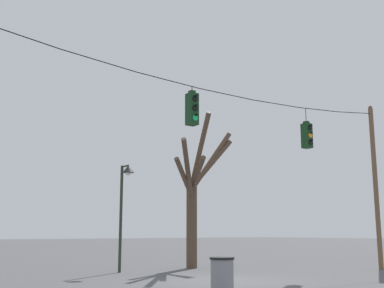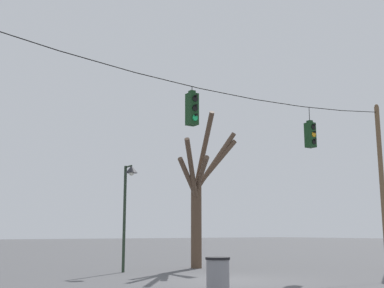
% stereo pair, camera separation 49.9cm
% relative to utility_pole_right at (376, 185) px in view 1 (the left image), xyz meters
% --- Properties ---
extents(ground_plane, '(200.00, 200.00, 0.00)m').
position_rel_utility_pole_right_xyz_m(ground_plane, '(-8.67, 0.21, -3.69)').
color(ground_plane, '#4C4C4F').
extents(utility_pole_right, '(0.21, 0.21, 7.39)m').
position_rel_utility_pole_right_xyz_m(utility_pole_right, '(0.00, 0.00, 0.00)').
color(utility_pole_right, brown).
rests_on(utility_pole_right, ground_plane).
extents(span_wire, '(17.34, 0.03, 0.59)m').
position_rel_utility_pole_right_xyz_m(span_wire, '(-8.67, 0.00, 2.96)').
color(span_wire, black).
extents(traffic_light_over_intersection, '(0.34, 0.58, 1.34)m').
position_rel_utility_pole_right_xyz_m(traffic_light_over_intersection, '(-10.24, 0.00, 2.00)').
color(traffic_light_over_intersection, '#143819').
extents(traffic_light_near_left_pole, '(0.34, 0.58, 1.65)m').
position_rel_utility_pole_right_xyz_m(traffic_light_near_left_pole, '(-4.51, 0.00, 1.76)').
color(traffic_light_near_left_pole, '#143819').
extents(street_lamp, '(0.50, 0.86, 4.32)m').
position_rel_utility_pole_right_xyz_m(street_lamp, '(-10.15, 4.78, -0.39)').
color(street_lamp, '#233323').
rests_on(street_lamp, ground_plane).
extents(bare_tree, '(3.45, 2.65, 6.70)m').
position_rel_utility_pole_right_xyz_m(bare_tree, '(-6.48, 4.94, -0.47)').
color(bare_tree, brown).
rests_on(bare_tree, ground_plane).
extents(trash_bin, '(0.62, 0.62, 0.98)m').
position_rel_utility_pole_right_xyz_m(trash_bin, '(-11.59, -3.16, -3.19)').
color(trash_bin, gray).
rests_on(trash_bin, ground_plane).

